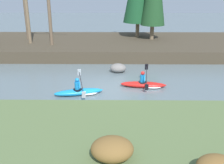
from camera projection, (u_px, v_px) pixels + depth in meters
The scene contains 9 objects.
ground_plane at pixel (111, 90), 15.33m from camera, with size 90.00×90.00×0.00m, color slate.
riverbank_near at pixel (108, 159), 8.59m from camera, with size 44.00×7.54×0.83m.
riverbank_far at pixel (112, 45), 24.39m from camera, with size 44.00×9.07×0.94m.
bare_tree_mid_upstream at pixel (25, 5), 23.74m from camera, with size 3.60×3.56×6.54m.
bare_tree_mid_downstream at pixel (27, 2), 22.00m from camera, with size 4.03×3.98×7.35m.
shrub_clump_nearest at pixel (112, 149), 7.82m from camera, with size 1.29×1.08×0.70m.
kayaker_lead at pixel (145, 84), 15.66m from camera, with size 2.79×2.07×1.20m.
kayaker_middle at pixel (81, 91), 14.62m from camera, with size 2.78×2.05×1.20m.
boulder_midstream at pixel (118, 68), 18.32m from camera, with size 1.11×0.87×0.63m.
Camera 1 is at (0.21, -14.20, 5.79)m, focal length 42.00 mm.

